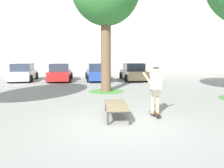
% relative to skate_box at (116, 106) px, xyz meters
% --- Properties ---
extents(ground_plane, '(120.00, 120.00, 0.00)m').
position_rel_skate_box_xyz_m(ground_plane, '(-0.05, -0.98, -0.41)').
color(ground_plane, '#999993').
extents(building_facade, '(42.78, 4.00, 12.14)m').
position_rel_skate_box_xyz_m(building_facade, '(2.03, 26.08, 5.65)').
color(building_facade, silver).
rests_on(building_facade, ground).
extents(skate_box, '(0.84, 1.93, 0.46)m').
position_rel_skate_box_xyz_m(skate_box, '(0.00, 0.00, 0.00)').
color(skate_box, '#38383D').
rests_on(skate_box, ground).
extents(skateboard, '(0.27, 0.82, 0.09)m').
position_rel_skate_box_xyz_m(skateboard, '(1.40, -0.04, -0.34)').
color(skateboard, black).
rests_on(skateboard, ground).
extents(skater, '(1.00, 0.31, 1.69)m').
position_rel_skate_box_xyz_m(skater, '(1.40, -0.03, 0.66)').
color(skater, beige).
rests_on(skater, skateboard).
extents(grass_patch_mid_back, '(2.16, 2.16, 0.01)m').
position_rel_skate_box_xyz_m(grass_patch_mid_back, '(0.09, 5.78, -0.41)').
color(grass_patch_mid_back, '#519342').
rests_on(grass_patch_mid_back, ground).
extents(car_white, '(2.07, 4.28, 1.50)m').
position_rel_skate_box_xyz_m(car_white, '(-6.48, 12.15, 0.28)').
color(car_white, silver).
rests_on(car_white, ground).
extents(car_red, '(1.97, 4.23, 1.50)m').
position_rel_skate_box_xyz_m(car_red, '(-3.34, 11.77, 0.28)').
color(car_red, red).
rests_on(car_red, ground).
extents(car_blue, '(2.09, 4.29, 1.50)m').
position_rel_skate_box_xyz_m(car_blue, '(-0.19, 11.75, 0.28)').
color(car_blue, '#28479E').
rests_on(car_blue, ground).
extents(car_tan, '(2.00, 4.24, 1.50)m').
position_rel_skate_box_xyz_m(car_tan, '(2.95, 11.65, 0.28)').
color(car_tan, tan).
rests_on(car_tan, ground).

